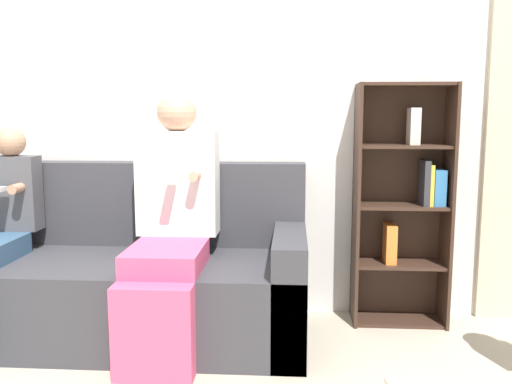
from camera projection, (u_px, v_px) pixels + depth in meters
name	position (u px, v px, depth m)	size (l,w,h in m)	color
ground_plane	(112.00, 377.00, 2.48)	(14.00, 14.00, 0.00)	#B2A893
back_wall	(156.00, 101.00, 3.23)	(10.00, 0.06, 2.55)	silver
couch	(108.00, 280.00, 2.95)	(2.15, 0.81, 0.92)	#38383D
adult_seated	(171.00, 216.00, 2.78)	(0.43, 0.76, 1.31)	#DB4C75
bookshelf	(403.00, 202.00, 3.09)	(0.53, 0.25, 1.37)	#3D281E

